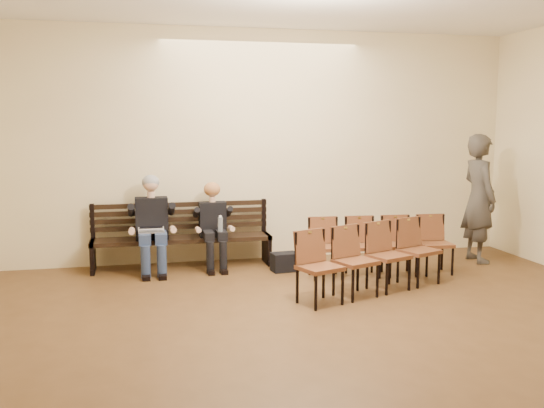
{
  "coord_description": "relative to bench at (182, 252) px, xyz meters",
  "views": [
    {
      "loc": [
        -1.91,
        -4.09,
        2.11
      ],
      "look_at": [
        -0.04,
        4.05,
        0.98
      ],
      "focal_mm": 40.0,
      "sensor_mm": 36.0,
      "label": 1
    }
  ],
  "objects": [
    {
      "name": "room_walls",
      "position": [
        1.25,
        -3.86,
        2.31
      ],
      "size": [
        8.02,
        10.01,
        3.51
      ],
      "color": "#FBEAB4",
      "rests_on": "ground"
    },
    {
      "name": "chair_row_back",
      "position": [
        2.19,
        -1.88,
        0.21
      ],
      "size": [
        2.13,
        1.19,
        0.86
      ],
      "primitive_type": "cube",
      "rotation": [
        0.0,
        0.0,
        0.37
      ],
      "color": "brown",
      "rests_on": "ground"
    },
    {
      "name": "ground",
      "position": [
        1.25,
        -4.65,
        -0.23
      ],
      "size": [
        10.0,
        10.0,
        0.0
      ],
      "primitive_type": "plane",
      "color": "brown",
      "rests_on": "ground"
    },
    {
      "name": "seated_man",
      "position": [
        -0.43,
        -0.12,
        0.45
      ],
      "size": [
        0.56,
        0.78,
        1.36
      ],
      "primitive_type": null,
      "color": "black",
      "rests_on": "ground"
    },
    {
      "name": "seated_woman",
      "position": [
        0.44,
        -0.12,
        0.33
      ],
      "size": [
        0.48,
        0.66,
        1.11
      ],
      "primitive_type": null,
      "color": "black",
      "rests_on": "ground"
    },
    {
      "name": "passerby",
      "position": [
        4.41,
        -0.6,
        0.89
      ],
      "size": [
        0.55,
        0.82,
        2.23
      ],
      "primitive_type": "imported",
      "rotation": [
        0.0,
        0.0,
        1.55
      ],
      "color": "#3D3832",
      "rests_on": "ground"
    },
    {
      "name": "chair_row_front",
      "position": [
        2.65,
        -1.08,
        0.19
      ],
      "size": [
        2.03,
        0.59,
        0.82
      ],
      "primitive_type": "cube",
      "rotation": [
        0.0,
        0.0,
        -0.07
      ],
      "color": "brown",
      "rests_on": "ground"
    },
    {
      "name": "bag",
      "position": [
        1.4,
        -0.55,
        -0.09
      ],
      "size": [
        0.38,
        0.28,
        0.26
      ],
      "primitive_type": "cube",
      "rotation": [
        0.0,
        0.0,
        0.11
      ],
      "color": "black",
      "rests_on": "ground"
    },
    {
      "name": "water_bottle",
      "position": [
        0.52,
        -0.33,
        0.34
      ],
      "size": [
        0.08,
        0.08,
        0.24
      ],
      "primitive_type": "cylinder",
      "rotation": [
        0.0,
        0.0,
        -0.08
      ],
      "color": "silver",
      "rests_on": "bench"
    },
    {
      "name": "bench",
      "position": [
        0.0,
        0.0,
        0.0
      ],
      "size": [
        2.6,
        0.9,
        0.45
      ],
      "primitive_type": "cube",
      "color": "black",
      "rests_on": "ground"
    },
    {
      "name": "laptop",
      "position": [
        -0.44,
        -0.28,
        0.35
      ],
      "size": [
        0.37,
        0.3,
        0.26
      ],
      "primitive_type": "cube",
      "rotation": [
        0.0,
        0.0,
        -0.05
      ],
      "color": "silver",
      "rests_on": "bench"
    }
  ]
}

